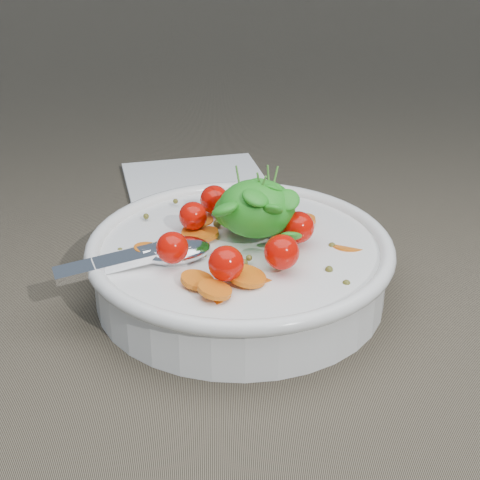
{
  "coord_description": "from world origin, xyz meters",
  "views": [
    {
      "loc": [
        -0.0,
        -0.55,
        0.32
      ],
      "look_at": [
        0.01,
        -0.02,
        0.05
      ],
      "focal_mm": 55.0,
      "sensor_mm": 36.0,
      "label": 1
    }
  ],
  "objects": [
    {
      "name": "ground",
      "position": [
        0.0,
        0.0,
        0.0
      ],
      "size": [
        6.0,
        6.0,
        0.0
      ],
      "primitive_type": "plane",
      "color": "brown",
      "rests_on": "ground"
    },
    {
      "name": "bowl",
      "position": [
        0.01,
        -0.02,
        0.03
      ],
      "size": [
        0.27,
        0.25,
        0.11
      ],
      "color": "white",
      "rests_on": "ground"
    },
    {
      "name": "napkin",
      "position": [
        -0.03,
        0.21,
        0.0
      ],
      "size": [
        0.18,
        0.16,
        0.01
      ],
      "primitive_type": "cube",
      "rotation": [
        0.0,
        0.0,
        0.2
      ],
      "color": "white",
      "rests_on": "ground"
    }
  ]
}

